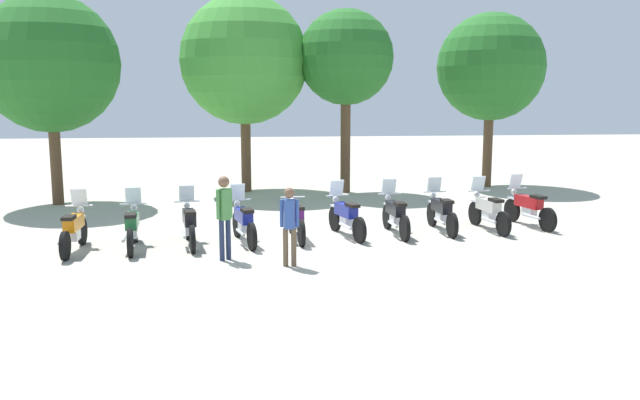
{
  "coord_description": "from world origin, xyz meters",
  "views": [
    {
      "loc": [
        -1.8,
        -16.0,
        3.55
      ],
      "look_at": [
        0.0,
        0.5,
        0.9
      ],
      "focal_mm": 37.28,
      "sensor_mm": 36.0,
      "label": 1
    }
  ],
  "objects_px": {
    "motorcycle_2": "(189,224)",
    "motorcycle_5": "(346,216)",
    "tree_1": "(244,60)",
    "tree_2": "(346,58)",
    "motorcycle_3": "(244,222)",
    "tree_3": "(491,67)",
    "motorcycle_9": "(528,207)",
    "person_0": "(224,210)",
    "motorcycle_4": "(296,219)",
    "motorcycle_7": "(441,212)",
    "person_1": "(289,221)",
    "motorcycle_0": "(74,229)",
    "tree_0": "(50,64)",
    "motorcycle_1": "(132,227)",
    "motorcycle_6": "(395,215)",
    "motorcycle_8": "(488,211)"
  },
  "relations": [
    {
      "from": "motorcycle_2",
      "to": "motorcycle_5",
      "type": "bearing_deg",
      "value": -90.52
    },
    {
      "from": "tree_1",
      "to": "tree_2",
      "type": "xyz_separation_m",
      "value": [
        3.59,
        -0.59,
        0.06
      ]
    },
    {
      "from": "motorcycle_5",
      "to": "motorcycle_3",
      "type": "bearing_deg",
      "value": 85.61
    },
    {
      "from": "motorcycle_2",
      "to": "tree_3",
      "type": "relative_size",
      "value": 0.33
    },
    {
      "from": "motorcycle_9",
      "to": "person_0",
      "type": "xyz_separation_m",
      "value": [
        -8.06,
        -2.88,
        0.57
      ]
    },
    {
      "from": "motorcycle_4",
      "to": "motorcycle_7",
      "type": "height_order",
      "value": "motorcycle_7"
    },
    {
      "from": "motorcycle_7",
      "to": "motorcycle_9",
      "type": "bearing_deg",
      "value": -83.61
    },
    {
      "from": "motorcycle_7",
      "to": "person_1",
      "type": "xyz_separation_m",
      "value": [
        -4.16,
        -3.13,
        0.45
      ]
    },
    {
      "from": "motorcycle_0",
      "to": "tree_3",
      "type": "relative_size",
      "value": 0.33
    },
    {
      "from": "motorcycle_2",
      "to": "tree_0",
      "type": "relative_size",
      "value": 0.33
    },
    {
      "from": "motorcycle_0",
      "to": "motorcycle_4",
      "type": "relative_size",
      "value": 1.0
    },
    {
      "from": "motorcycle_1",
      "to": "tree_0",
      "type": "bearing_deg",
      "value": 22.1
    },
    {
      "from": "motorcycle_4",
      "to": "motorcycle_5",
      "type": "relative_size",
      "value": 1.02
    },
    {
      "from": "motorcycle_6",
      "to": "motorcycle_9",
      "type": "bearing_deg",
      "value": -84.05
    },
    {
      "from": "tree_1",
      "to": "tree_3",
      "type": "bearing_deg",
      "value": 2.06
    },
    {
      "from": "motorcycle_2",
      "to": "tree_0",
      "type": "distance_m",
      "value": 8.97
    },
    {
      "from": "motorcycle_1",
      "to": "person_0",
      "type": "xyz_separation_m",
      "value": [
        2.16,
        -1.29,
        0.57
      ]
    },
    {
      "from": "motorcycle_5",
      "to": "motorcycle_9",
      "type": "relative_size",
      "value": 0.99
    },
    {
      "from": "motorcycle_2",
      "to": "tree_3",
      "type": "height_order",
      "value": "tree_3"
    },
    {
      "from": "person_0",
      "to": "motorcycle_6",
      "type": "bearing_deg",
      "value": 80.44
    },
    {
      "from": "motorcycle_4",
      "to": "person_0",
      "type": "relative_size",
      "value": 1.2
    },
    {
      "from": "motorcycle_6",
      "to": "motorcycle_7",
      "type": "relative_size",
      "value": 1.0
    },
    {
      "from": "motorcycle_0",
      "to": "person_1",
      "type": "relative_size",
      "value": 1.32
    },
    {
      "from": "motorcycle_4",
      "to": "motorcycle_9",
      "type": "height_order",
      "value": "motorcycle_9"
    },
    {
      "from": "motorcycle_6",
      "to": "tree_3",
      "type": "bearing_deg",
      "value": -37.13
    },
    {
      "from": "motorcycle_7",
      "to": "tree_1",
      "type": "bearing_deg",
      "value": 29.94
    },
    {
      "from": "motorcycle_0",
      "to": "tree_3",
      "type": "xyz_separation_m",
      "value": [
        13.17,
        9.46,
        4.04
      ]
    },
    {
      "from": "tree_1",
      "to": "motorcycle_9",
      "type": "bearing_deg",
      "value": -44.22
    },
    {
      "from": "motorcycle_4",
      "to": "person_1",
      "type": "bearing_deg",
      "value": 168.12
    },
    {
      "from": "motorcycle_2",
      "to": "motorcycle_5",
      "type": "height_order",
      "value": "same"
    },
    {
      "from": "motorcycle_4",
      "to": "motorcycle_8",
      "type": "distance_m",
      "value": 5.14
    },
    {
      "from": "motorcycle_9",
      "to": "person_1",
      "type": "height_order",
      "value": "person_1"
    },
    {
      "from": "person_1",
      "to": "tree_3",
      "type": "relative_size",
      "value": 0.25
    },
    {
      "from": "motorcycle_4",
      "to": "tree_0",
      "type": "bearing_deg",
      "value": 45.48
    },
    {
      "from": "motorcycle_0",
      "to": "person_1",
      "type": "bearing_deg",
      "value": -111.09
    },
    {
      "from": "person_0",
      "to": "motorcycle_4",
      "type": "bearing_deg",
      "value": 101.82
    },
    {
      "from": "motorcycle_4",
      "to": "person_1",
      "type": "xyz_separation_m",
      "value": [
        -0.32,
        -2.59,
        0.46
      ]
    },
    {
      "from": "motorcycle_7",
      "to": "person_0",
      "type": "xyz_separation_m",
      "value": [
        -5.51,
        -2.46,
        0.57
      ]
    },
    {
      "from": "motorcycle_3",
      "to": "motorcycle_6",
      "type": "bearing_deg",
      "value": -94.91
    },
    {
      "from": "motorcycle_7",
      "to": "tree_2",
      "type": "relative_size",
      "value": 0.34
    },
    {
      "from": "motorcycle_9",
      "to": "tree_3",
      "type": "height_order",
      "value": "tree_3"
    },
    {
      "from": "motorcycle_7",
      "to": "tree_1",
      "type": "distance_m",
      "value": 10.24
    },
    {
      "from": "motorcycle_0",
      "to": "tree_3",
      "type": "bearing_deg",
      "value": -54.53
    },
    {
      "from": "tree_0",
      "to": "tree_2",
      "type": "height_order",
      "value": "tree_0"
    },
    {
      "from": "motorcycle_8",
      "to": "tree_3",
      "type": "height_order",
      "value": "tree_3"
    },
    {
      "from": "motorcycle_0",
      "to": "motorcycle_1",
      "type": "bearing_deg",
      "value": -84.09
    },
    {
      "from": "motorcycle_3",
      "to": "person_0",
      "type": "xyz_separation_m",
      "value": [
        -0.39,
        -1.63,
        0.57
      ]
    },
    {
      "from": "motorcycle_8",
      "to": "person_0",
      "type": "bearing_deg",
      "value": 102.71
    },
    {
      "from": "motorcycle_6",
      "to": "motorcycle_7",
      "type": "distance_m",
      "value": 1.3
    },
    {
      "from": "motorcycle_3",
      "to": "motorcycle_5",
      "type": "distance_m",
      "value": 2.6
    }
  ]
}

